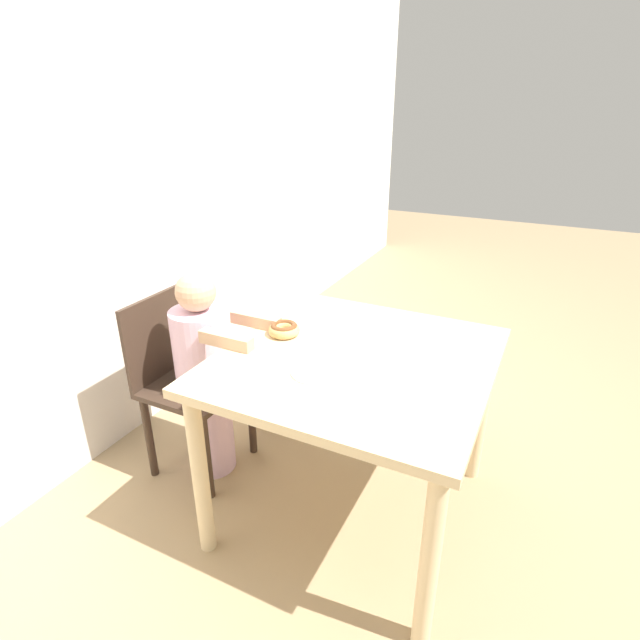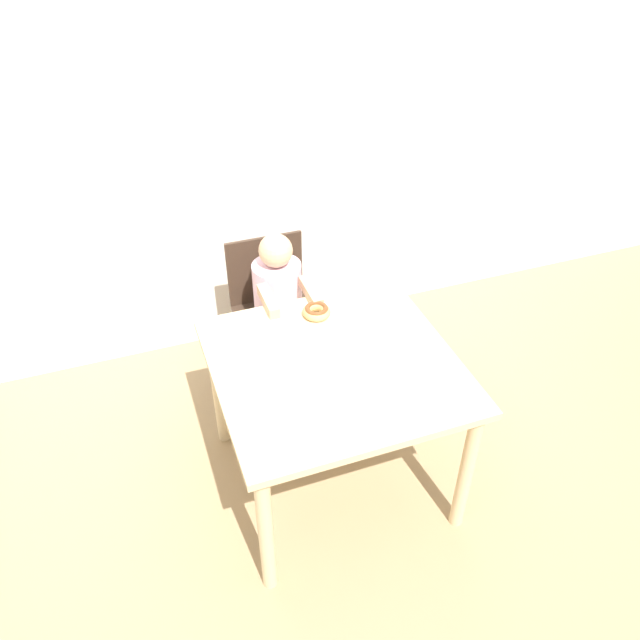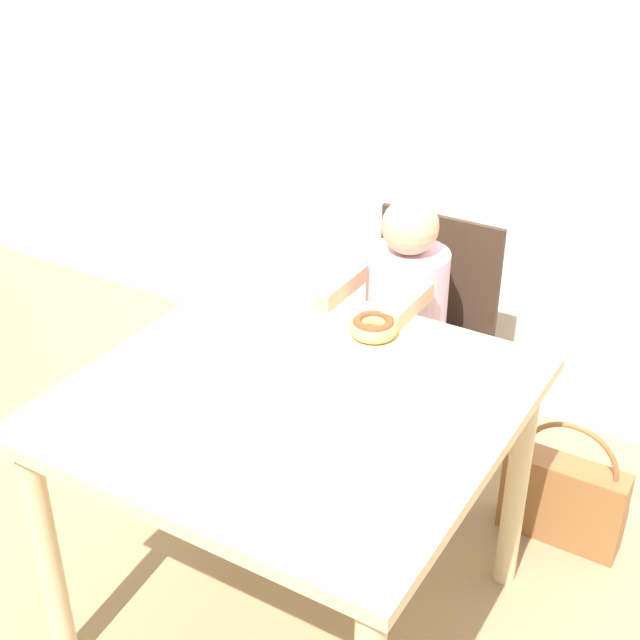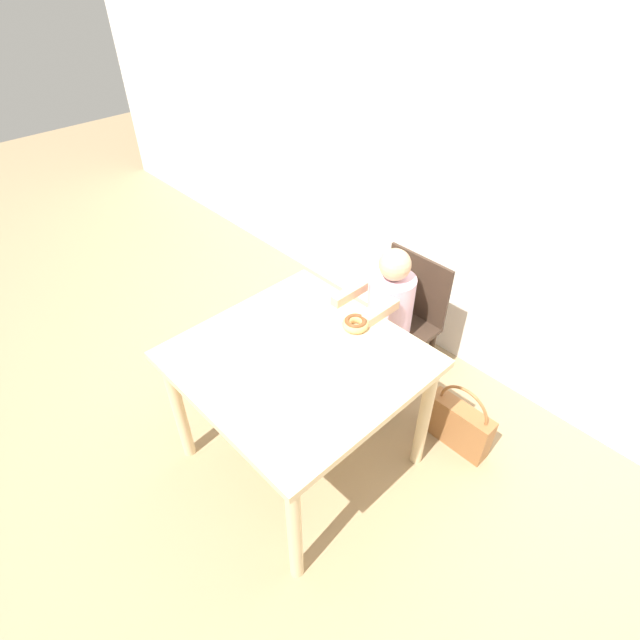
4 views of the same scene
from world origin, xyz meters
name	(u,v)px [view 4 (image 4 of 4)]	position (x,y,z in m)	size (l,w,h in m)	color
ground_plane	(302,455)	(0.00, 0.00, 0.00)	(12.00, 12.00, 0.00)	#997F5B
wall_back	(481,163)	(0.00, 1.26, 1.25)	(8.00, 0.05, 2.50)	silver
dining_table	(299,373)	(0.00, 0.00, 0.62)	(0.98, 0.96, 0.73)	beige
chair	(400,323)	(-0.04, 0.79, 0.44)	(0.41, 0.39, 0.82)	#38281E
child_figure	(387,326)	(-0.04, 0.68, 0.48)	(0.26, 0.45, 0.96)	silver
donut	(356,323)	(0.04, 0.33, 0.75)	(0.13, 0.13, 0.05)	tan
napkin	(328,344)	(0.03, 0.15, 0.73)	(0.22, 0.22, 0.00)	white
handbag	(459,424)	(0.51, 0.66, 0.15)	(0.35, 0.10, 0.41)	brown
plate	(286,329)	(-0.18, 0.08, 0.73)	(0.17, 0.17, 0.01)	silver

